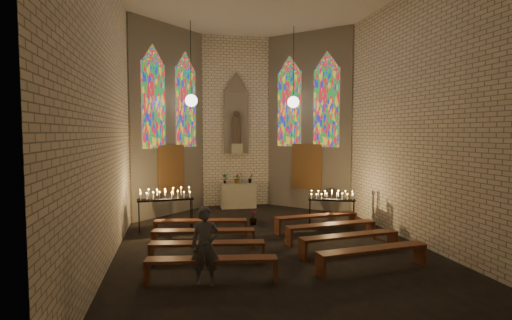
{
  "coord_description": "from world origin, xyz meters",
  "views": [
    {
      "loc": [
        -2.48,
        -10.45,
        3.07
      ],
      "look_at": [
        -0.11,
        1.23,
        2.24
      ],
      "focal_mm": 28.0,
      "sensor_mm": 36.0,
      "label": 1
    }
  ],
  "objects_px": {
    "altar": "(238,195)",
    "votive_stand_right": "(332,197)",
    "aisle_flower_pot": "(253,217)",
    "visitor": "(205,246)",
    "votive_stand_left": "(165,196)"
  },
  "relations": [
    {
      "from": "altar",
      "to": "aisle_flower_pot",
      "type": "height_order",
      "value": "altar"
    },
    {
      "from": "altar",
      "to": "votive_stand_right",
      "type": "bearing_deg",
      "value": -56.17
    },
    {
      "from": "aisle_flower_pot",
      "to": "visitor",
      "type": "height_order",
      "value": "visitor"
    },
    {
      "from": "votive_stand_right",
      "to": "visitor",
      "type": "distance_m",
      "value": 6.14
    },
    {
      "from": "altar",
      "to": "votive_stand_left",
      "type": "height_order",
      "value": "votive_stand_left"
    },
    {
      "from": "aisle_flower_pot",
      "to": "visitor",
      "type": "relative_size",
      "value": 0.3
    },
    {
      "from": "votive_stand_left",
      "to": "visitor",
      "type": "xyz_separation_m",
      "value": [
        0.89,
        -4.7,
        -0.28
      ]
    },
    {
      "from": "visitor",
      "to": "votive_stand_right",
      "type": "bearing_deg",
      "value": 54.26
    },
    {
      "from": "altar",
      "to": "votive_stand_left",
      "type": "xyz_separation_m",
      "value": [
        -2.8,
        -3.29,
        0.58
      ]
    },
    {
      "from": "votive_stand_left",
      "to": "visitor",
      "type": "height_order",
      "value": "visitor"
    },
    {
      "from": "votive_stand_left",
      "to": "visitor",
      "type": "distance_m",
      "value": 4.79
    },
    {
      "from": "altar",
      "to": "votive_stand_right",
      "type": "height_order",
      "value": "votive_stand_right"
    },
    {
      "from": "aisle_flower_pot",
      "to": "votive_stand_right",
      "type": "xyz_separation_m",
      "value": [
        2.48,
        -0.7,
        0.71
      ]
    },
    {
      "from": "aisle_flower_pot",
      "to": "votive_stand_right",
      "type": "bearing_deg",
      "value": -15.72
    },
    {
      "from": "aisle_flower_pot",
      "to": "votive_stand_left",
      "type": "xyz_separation_m",
      "value": [
        -2.83,
        -0.25,
        0.84
      ]
    }
  ]
}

